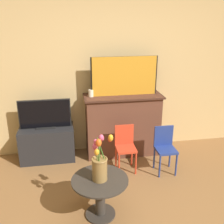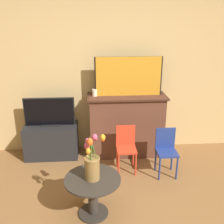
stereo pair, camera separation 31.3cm
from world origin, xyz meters
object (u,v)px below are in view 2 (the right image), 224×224
chair_red (126,145)px  chair_blue (166,148)px  tv_monitor (49,112)px  vase_tulips (92,163)px  painting (128,76)px

chair_red → chair_blue: bearing=-13.7°
tv_monitor → vase_tulips: bearing=-64.9°
chair_blue → tv_monitor: bearing=159.5°
chair_red → chair_blue: size_ratio=1.00×
vase_tulips → painting: bearing=68.4°
painting → tv_monitor: size_ratio=1.32×
chair_red → tv_monitor: bearing=156.4°
tv_monitor → chair_blue: size_ratio=1.15×
tv_monitor → chair_red: size_ratio=1.15×
chair_blue → painting: bearing=126.1°
painting → vase_tulips: 1.62m
tv_monitor → chair_blue: bearing=-20.5°
painting → vase_tulips: bearing=-111.6°
tv_monitor → painting: bearing=0.5°
painting → chair_blue: (0.46, -0.63, -0.88)m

